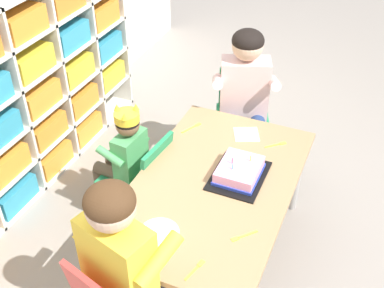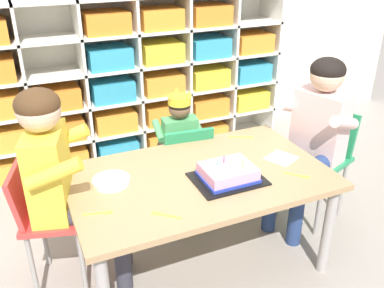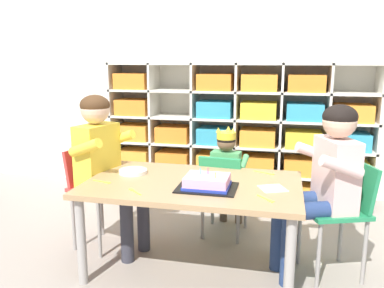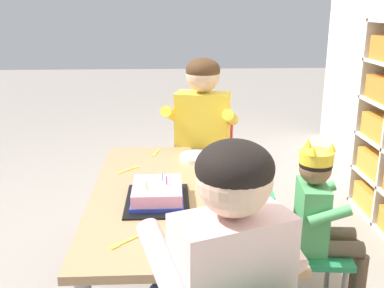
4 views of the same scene
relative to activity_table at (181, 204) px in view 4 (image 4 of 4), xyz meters
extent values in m
cube|color=silver|center=(-1.09, 1.39, 0.13)|extent=(0.02, 0.34, 1.25)
cube|color=orange|center=(-0.89, 1.37, -0.40)|extent=(0.31, 0.27, 0.15)
cube|color=#A37F56|center=(0.00, 0.00, 0.05)|extent=(1.28, 0.78, 0.03)
cylinder|color=#9E9993|center=(-0.58, -0.33, -0.23)|extent=(0.05, 0.05, 0.53)
cylinder|color=#9E9993|center=(-0.58, 0.33, -0.23)|extent=(0.05, 0.05, 0.53)
cube|color=#238451|center=(0.12, 0.54, -0.17)|extent=(0.35, 0.37, 0.03)
cube|color=#238451|center=(0.11, 0.38, -0.01)|extent=(0.30, 0.09, 0.29)
cylinder|color=gray|center=(0.00, 0.69, -0.34)|extent=(0.02, 0.02, 0.31)
cylinder|color=gray|center=(-0.02, 0.41, -0.34)|extent=(0.02, 0.02, 0.31)
cube|color=#4C9E5B|center=(0.12, 0.55, -0.02)|extent=(0.22, 0.13, 0.29)
sphere|color=brown|center=(0.12, 0.55, 0.20)|extent=(0.13, 0.13, 0.13)
ellipsoid|color=black|center=(0.12, 0.55, 0.22)|extent=(0.14, 0.14, 0.10)
cylinder|color=yellow|center=(0.12, 0.55, 0.25)|extent=(0.14, 0.14, 0.05)
cone|color=yellow|center=(0.13, 0.61, 0.29)|extent=(0.04, 0.04, 0.04)
cone|color=yellow|center=(0.17, 0.52, 0.29)|extent=(0.04, 0.04, 0.04)
cone|color=yellow|center=(0.07, 0.53, 0.29)|extent=(0.04, 0.04, 0.04)
cylinder|color=brown|center=(0.19, 0.65, -0.13)|extent=(0.09, 0.22, 0.07)
cylinder|color=brown|center=(0.07, 0.66, -0.13)|extent=(0.09, 0.22, 0.07)
cylinder|color=brown|center=(0.08, 0.76, -0.33)|extent=(0.06, 0.06, 0.33)
cylinder|color=#4C9E5B|center=(0.25, 0.58, 0.05)|extent=(0.06, 0.18, 0.10)
cylinder|color=#4C9E5B|center=(0.00, 0.60, 0.05)|extent=(0.06, 0.18, 0.10)
cube|color=red|center=(-0.69, 0.14, -0.06)|extent=(0.37, 0.41, 0.03)
cube|color=red|center=(-0.82, 0.18, 0.07)|extent=(0.14, 0.32, 0.25)
cylinder|color=gray|center=(-0.62, -0.02, -0.29)|extent=(0.02, 0.02, 0.42)
cylinder|color=gray|center=(-0.54, 0.25, -0.29)|extent=(0.02, 0.02, 0.42)
cylinder|color=gray|center=(-0.84, 0.04, -0.29)|extent=(0.02, 0.02, 0.42)
cylinder|color=gray|center=(-0.76, 0.31, -0.29)|extent=(0.02, 0.02, 0.42)
cube|color=yellow|center=(-0.69, 0.14, 0.16)|extent=(0.24, 0.33, 0.42)
sphere|color=#DBB293|center=(-0.69, 0.14, 0.47)|extent=(0.19, 0.19, 0.19)
ellipsoid|color=#472D19|center=(-0.69, 0.14, 0.49)|extent=(0.19, 0.19, 0.14)
cylinder|color=#33333D|center=(-0.57, 0.02, -0.02)|extent=(0.32, 0.18, 0.10)
cylinder|color=#33333D|center=(-0.52, 0.19, -0.02)|extent=(0.32, 0.18, 0.10)
cylinder|color=#33333D|center=(-0.43, -0.02, -0.28)|extent=(0.08, 0.08, 0.44)
cylinder|color=#33333D|center=(-0.38, 0.15, -0.28)|extent=(0.08, 0.08, 0.44)
cylinder|color=yellow|center=(-0.68, -0.04, 0.25)|extent=(0.26, 0.13, 0.14)
cylinder|color=yellow|center=(-0.59, 0.29, 0.25)|extent=(0.26, 0.13, 0.14)
sphere|color=#DBB293|center=(0.83, 0.11, 0.44)|extent=(0.19, 0.19, 0.19)
ellipsoid|color=black|center=(0.83, 0.11, 0.47)|extent=(0.19, 0.19, 0.14)
cylinder|color=beige|center=(0.71, 0.25, 0.23)|extent=(0.25, 0.15, 0.14)
cylinder|color=beige|center=(0.83, -0.07, 0.23)|extent=(0.25, 0.15, 0.14)
cube|color=black|center=(0.11, -0.10, 0.07)|extent=(0.34, 0.26, 0.01)
cube|color=#EF9EC6|center=(0.11, -0.10, 0.10)|extent=(0.25, 0.20, 0.07)
cube|color=#283DB2|center=(0.11, -0.10, 0.08)|extent=(0.26, 0.21, 0.02)
cylinder|color=#EFCC4C|center=(0.16, -0.14, 0.15)|extent=(0.01, 0.01, 0.04)
cylinder|color=#E54C66|center=(0.10, -0.06, 0.15)|extent=(0.01, 0.01, 0.04)
cylinder|color=#4CB2E5|center=(0.06, -0.08, 0.15)|extent=(0.01, 0.01, 0.04)
cylinder|color=white|center=(-0.42, 0.10, 0.07)|extent=(0.18, 0.18, 0.02)
cube|color=white|center=(0.47, -0.02, 0.06)|extent=(0.18, 0.18, 0.00)
cube|color=yellow|center=(0.39, 0.30, 0.06)|extent=(0.10, 0.06, 0.00)
cube|color=yellow|center=(0.46, 0.27, 0.06)|extent=(0.04, 0.03, 0.00)
cube|color=yellow|center=(-0.26, -0.27, 0.06)|extent=(0.08, 0.07, 0.00)
cube|color=yellow|center=(-0.31, -0.22, 0.06)|extent=(0.04, 0.04, 0.00)
cube|color=yellow|center=(-0.55, -0.12, 0.06)|extent=(0.09, 0.03, 0.00)
cube|color=yellow|center=(-0.49, -0.13, 0.06)|extent=(0.04, 0.03, 0.00)
cube|color=yellow|center=(0.43, -0.19, 0.06)|extent=(0.07, 0.08, 0.00)
cube|color=yellow|center=(0.47, -0.24, 0.06)|extent=(0.04, 0.04, 0.00)
camera|label=1|loc=(-1.74, -0.63, 1.71)|focal=45.68mm
camera|label=2|loc=(-0.77, -1.65, 1.13)|focal=39.53mm
camera|label=3|loc=(0.52, -2.25, 0.78)|focal=37.35mm
camera|label=4|loc=(1.85, -0.04, 0.85)|focal=42.62mm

